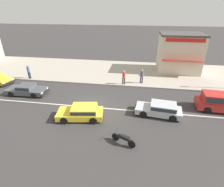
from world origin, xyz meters
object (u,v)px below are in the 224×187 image
(pedestrian_mid_kerb, at_px, (124,76))
(shopfront_mid_block, at_px, (179,53))
(pedestrian_near_clock, at_px, (142,75))
(pedestrian_by_shop, at_px, (29,71))
(hatchback_silver_3, at_px, (160,109))
(minivan_red_1, at_px, (221,102))
(hatchback_yellow_4, at_px, (82,112))
(motorcycle_1, at_px, (123,139))
(sedan_dark_grey_0, at_px, (27,89))

(pedestrian_mid_kerb, relative_size, shopfront_mid_block, 0.30)
(pedestrian_near_clock, relative_size, pedestrian_by_shop, 0.97)
(pedestrian_mid_kerb, bearing_deg, hatchback_silver_3, -57.80)
(minivan_red_1, height_order, hatchback_silver_3, minivan_red_1)
(hatchback_silver_3, distance_m, shopfront_mid_block, 12.56)
(hatchback_silver_3, bearing_deg, minivan_red_1, 17.04)
(minivan_red_1, bearing_deg, hatchback_yellow_4, -164.99)
(minivan_red_1, distance_m, hatchback_yellow_4, 12.25)
(minivan_red_1, height_order, shopfront_mid_block, shopfront_mid_block)
(hatchback_silver_3, distance_m, pedestrian_mid_kerb, 6.88)
(motorcycle_1, distance_m, pedestrian_mid_kerb, 9.89)
(pedestrian_near_clock, height_order, shopfront_mid_block, shopfront_mid_block)
(sedan_dark_grey_0, height_order, pedestrian_by_shop, pedestrian_by_shop)
(sedan_dark_grey_0, height_order, pedestrian_mid_kerb, pedestrian_mid_kerb)
(sedan_dark_grey_0, bearing_deg, motorcycle_1, -28.82)
(motorcycle_1, xyz_separation_m, pedestrian_by_shop, (-12.90, 9.85, 0.74))
(sedan_dark_grey_0, xyz_separation_m, pedestrian_mid_kerb, (9.89, 3.89, 0.59))
(minivan_red_1, relative_size, hatchback_yellow_4, 1.11)
(pedestrian_mid_kerb, bearing_deg, pedestrian_by_shop, 179.90)
(pedestrian_near_clock, bearing_deg, shopfront_mid_block, 47.65)
(hatchback_yellow_4, height_order, shopfront_mid_block, shopfront_mid_block)
(sedan_dark_grey_0, height_order, shopfront_mid_block, shopfront_mid_block)
(minivan_red_1, bearing_deg, hatchback_silver_3, -162.96)
(motorcycle_1, height_order, pedestrian_mid_kerb, pedestrian_mid_kerb)
(pedestrian_near_clock, distance_m, shopfront_mid_block, 7.53)
(pedestrian_near_clock, xyz_separation_m, pedestrian_by_shop, (-14.05, -0.65, 0.03))
(hatchback_yellow_4, bearing_deg, pedestrian_near_clock, 58.79)
(minivan_red_1, distance_m, pedestrian_mid_kerb, 9.96)
(pedestrian_near_clock, xyz_separation_m, pedestrian_mid_kerb, (-2.06, -0.67, -0.00))
(pedestrian_mid_kerb, bearing_deg, motorcycle_1, -84.73)
(motorcycle_1, bearing_deg, pedestrian_near_clock, 83.75)
(hatchback_yellow_4, xyz_separation_m, shopfront_mid_block, (9.80, 13.43, 2.12))
(hatchback_silver_3, xyz_separation_m, motorcycle_1, (-2.75, -4.03, -0.17))
(sedan_dark_grey_0, relative_size, hatchback_yellow_4, 1.03)
(pedestrian_near_clock, height_order, pedestrian_mid_kerb, pedestrian_near_clock)
(pedestrian_by_shop, bearing_deg, hatchback_silver_3, -20.40)
(hatchback_yellow_4, xyz_separation_m, pedestrian_near_clock, (4.84, 7.98, 0.54))
(hatchback_silver_3, bearing_deg, pedestrian_mid_kerb, 122.20)
(hatchback_yellow_4, relative_size, motorcycle_1, 2.38)
(sedan_dark_grey_0, height_order, hatchback_yellow_4, hatchback_yellow_4)
(pedestrian_near_clock, relative_size, pedestrian_mid_kerb, 1.00)
(minivan_red_1, bearing_deg, motorcycle_1, -145.11)
(hatchback_yellow_4, relative_size, pedestrian_near_clock, 2.42)
(pedestrian_by_shop, bearing_deg, minivan_red_1, -11.20)
(minivan_red_1, xyz_separation_m, pedestrian_by_shop, (-21.05, 4.17, 0.31))
(hatchback_silver_3, height_order, shopfront_mid_block, shopfront_mid_block)
(sedan_dark_grey_0, bearing_deg, shopfront_mid_block, 30.59)
(pedestrian_near_clock, bearing_deg, motorcycle_1, -96.25)
(pedestrian_mid_kerb, distance_m, pedestrian_by_shop, 12.00)
(shopfront_mid_block, bearing_deg, motorcycle_1, -110.98)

